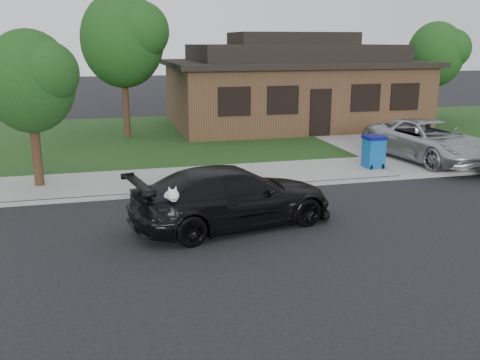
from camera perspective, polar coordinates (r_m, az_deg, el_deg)
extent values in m
plane|color=black|center=(13.44, 10.58, -4.56)|extent=(120.00, 120.00, 0.00)
cube|color=gray|center=(17.89, 3.94, 0.68)|extent=(60.00, 3.00, 0.12)
cube|color=gray|center=(16.51, 5.55, -0.53)|extent=(60.00, 0.12, 0.12)
cube|color=#193814|center=(25.45, -1.67, 4.90)|extent=(60.00, 13.00, 0.13)
cube|color=gray|center=(24.72, 13.64, 4.22)|extent=(4.50, 13.00, 0.14)
imported|color=black|center=(12.86, -0.75, -1.78)|extent=(5.31, 3.04, 1.45)
ellipsoid|color=white|center=(11.68, -7.29, -1.81)|extent=(0.34, 0.40, 0.30)
sphere|color=white|center=(11.44, -7.16, -1.64)|extent=(0.26, 0.26, 0.26)
cube|color=white|center=(11.33, -7.07, -2.03)|extent=(0.09, 0.12, 0.08)
sphere|color=black|center=(11.27, -7.03, -2.12)|extent=(0.04, 0.04, 0.04)
cone|color=white|center=(11.44, -7.54, -0.95)|extent=(0.11, 0.11, 0.14)
cone|color=white|center=(11.46, -6.89, -0.91)|extent=(0.11, 0.11, 0.14)
imported|color=#A1A4A8|center=(20.59, 19.40, 4.01)|extent=(3.19, 5.49, 1.44)
cube|color=#0D5098|center=(18.97, 14.05, 2.80)|extent=(0.63, 0.63, 0.99)
cube|color=#080B5E|center=(18.87, 14.15, 4.43)|extent=(0.68, 0.68, 0.11)
cylinder|color=black|center=(18.69, 13.81, 1.33)|extent=(0.06, 0.16, 0.15)
cylinder|color=black|center=(18.90, 14.99, 1.40)|extent=(0.06, 0.16, 0.15)
cube|color=#422B1C|center=(28.25, 5.44, 9.02)|extent=(12.00, 8.00, 3.00)
cube|color=black|center=(28.14, 5.52, 12.31)|extent=(12.60, 8.60, 0.25)
cube|color=black|center=(28.13, 5.55, 13.38)|extent=(10.00, 6.50, 0.80)
cube|color=black|center=(28.12, 5.58, 14.81)|extent=(6.00, 3.50, 0.60)
cube|color=black|center=(24.56, 8.58, 7.14)|extent=(1.00, 0.06, 2.10)
cube|color=black|center=(23.25, -0.60, 8.38)|extent=(1.30, 0.05, 1.10)
cube|color=black|center=(23.86, 4.60, 8.50)|extent=(1.30, 0.05, 1.10)
cube|color=black|center=(25.43, 13.26, 8.53)|extent=(1.30, 0.05, 1.10)
cube|color=black|center=(26.40, 17.16, 8.49)|extent=(1.30, 0.05, 1.10)
cylinder|color=#332114|center=(24.68, -12.03, 7.35)|extent=(0.28, 0.28, 2.48)
ellipsoid|color=#143811|center=(24.50, -12.41, 14.41)|extent=(3.60, 3.60, 4.14)
sphere|color=#26591E|center=(24.01, -10.63, 15.36)|extent=(2.52, 2.52, 2.52)
cylinder|color=#332114|center=(31.46, 19.73, 7.91)|extent=(0.28, 0.28, 2.03)
ellipsoid|color=#143811|center=(31.31, 20.13, 12.47)|extent=(3.00, 3.00, 3.45)
sphere|color=#26591E|center=(31.27, 21.59, 12.90)|extent=(2.10, 2.10, 2.10)
cylinder|color=#332114|center=(17.14, -20.84, 2.43)|extent=(0.28, 0.28, 1.80)
ellipsoid|color=#143811|center=(16.85, -21.52, 9.75)|extent=(2.60, 2.60, 2.99)
sphere|color=#26591E|center=(16.39, -19.93, 10.70)|extent=(1.82, 1.82, 1.82)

